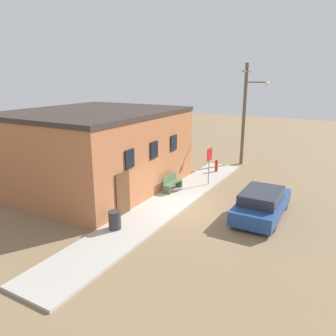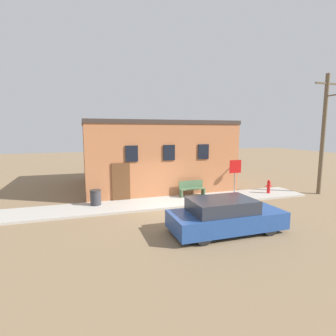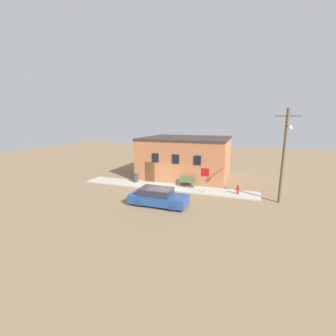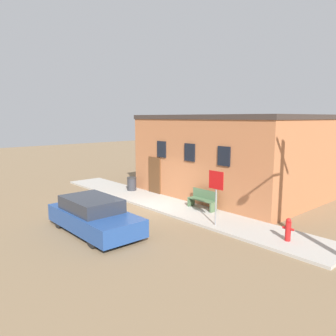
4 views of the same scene
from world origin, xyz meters
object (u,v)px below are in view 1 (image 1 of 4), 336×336
at_px(fire_hydrant, 216,166).
at_px(stop_sign, 209,159).
at_px(trash_bin, 115,220).
at_px(parked_car, 262,203).
at_px(bench, 172,183).
at_px(utility_pole, 246,111).

height_order(fire_hydrant, stop_sign, stop_sign).
height_order(trash_bin, parked_car, parked_car).
distance_m(bench, trash_bin, 5.56).
bearing_deg(parked_car, trash_bin, 132.26).
xyz_separation_m(stop_sign, trash_bin, (-7.56, 1.22, -1.18)).
bearing_deg(utility_pole, parked_car, -157.84).
bearing_deg(bench, stop_sign, -35.75).
height_order(stop_sign, bench, stop_sign).
relative_size(stop_sign, trash_bin, 2.81).
xyz_separation_m(stop_sign, bench, (-2.01, 1.44, -1.14)).
bearing_deg(parked_car, fire_hydrant, 38.27).
bearing_deg(parked_car, utility_pole, 22.16).
relative_size(trash_bin, utility_pole, 0.11).
bearing_deg(fire_hydrant, trash_bin, 176.62).
height_order(fire_hydrant, trash_bin, fire_hydrant).
relative_size(trash_bin, parked_car, 0.18).
bearing_deg(bench, parked_car, -99.42).
height_order(stop_sign, parked_car, stop_sign).
bearing_deg(fire_hydrant, parked_car, -141.73).
bearing_deg(fire_hydrant, stop_sign, -167.98).
distance_m(fire_hydrant, bench, 4.91).
distance_m(stop_sign, utility_pole, 6.48).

